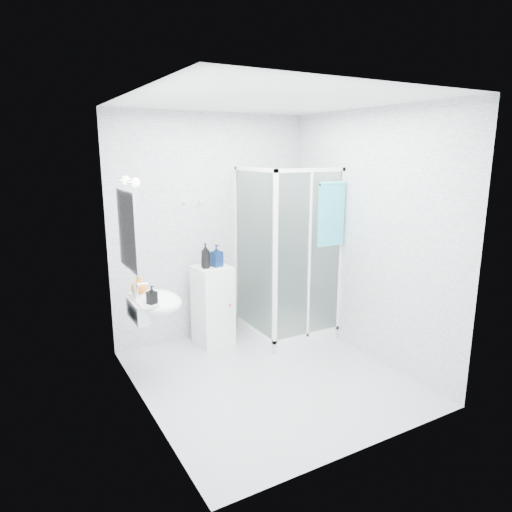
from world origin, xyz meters
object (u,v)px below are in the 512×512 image
wall_basin (154,303)px  hand_towel (331,212)px  storage_cabinet (213,306)px  shampoo_bottle_b (216,256)px  shampoo_bottle_a (206,256)px  shower_enclosure (284,301)px  soap_dispenser_orange (139,285)px  soap_dispenser_black (152,295)px

wall_basin → hand_towel: bearing=-2.5°
storage_cabinet → shampoo_bottle_b: shampoo_bottle_b is taller
hand_towel → shampoo_bottle_a: (-1.22, 0.62, -0.47)m
storage_cabinet → shampoo_bottle_b: 0.59m
shower_enclosure → storage_cabinet: bearing=163.2°
shampoo_bottle_b → soap_dispenser_orange: bearing=-156.6°
shampoo_bottle_a → soap_dispenser_orange: size_ratio=1.47×
shower_enclosure → hand_towel: bearing=-50.8°
storage_cabinet → shampoo_bottle_b: size_ratio=3.69×
soap_dispenser_orange → hand_towel: bearing=-5.6°
shampoo_bottle_b → soap_dispenser_black: bearing=-142.6°
storage_cabinet → shampoo_bottle_a: 0.60m
wall_basin → shampoo_bottle_a: size_ratio=2.01×
shower_enclosure → soap_dispenser_orange: 1.83m
storage_cabinet → hand_towel: size_ratio=1.31×
hand_towel → soap_dispenser_orange: (-2.08, 0.20, -0.57)m
storage_cabinet → wall_basin: bearing=-151.3°
soap_dispenser_orange → shampoo_bottle_b: bearing=23.4°
shower_enclosure → wall_basin: (-1.66, -0.32, 0.35)m
hand_towel → soap_dispenser_black: bearing=-177.1°
hand_towel → shampoo_bottle_b: 1.35m
shampoo_bottle_a → shampoo_bottle_b: shampoo_bottle_a is taller
soap_dispenser_black → shower_enclosure: bearing=16.4°
hand_towel → shampoo_bottle_b: (-1.09, 0.63, -0.48)m
shampoo_bottle_b → soap_dispenser_orange: size_ratio=1.31×
hand_towel → shampoo_bottle_b: hand_towel is taller
shower_enclosure → wall_basin: size_ratio=3.57×
hand_towel → soap_dispenser_orange: 2.16m
shower_enclosure → shampoo_bottle_a: bearing=166.1°
soap_dispenser_orange → storage_cabinet: bearing=25.2°
shower_enclosure → storage_cabinet: size_ratio=2.18×
soap_dispenser_black → hand_towel: bearing=2.9°
wall_basin → shampoo_bottle_b: 1.08m
wall_basin → soap_dispenser_black: soap_dispenser_black is taller
storage_cabinet → shampoo_bottle_a: bearing=-170.1°
storage_cabinet → hand_towel: 1.69m
soap_dispenser_black → wall_basin: bearing=70.7°
soap_dispenser_orange → soap_dispenser_black: soap_dispenser_orange is taller
storage_cabinet → shampoo_bottle_b: bearing=-18.8°
hand_towel → shampoo_bottle_a: hand_towel is taller
wall_basin → shampoo_bottle_b: size_ratio=2.25×
hand_towel → soap_dispenser_orange: bearing=174.4°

